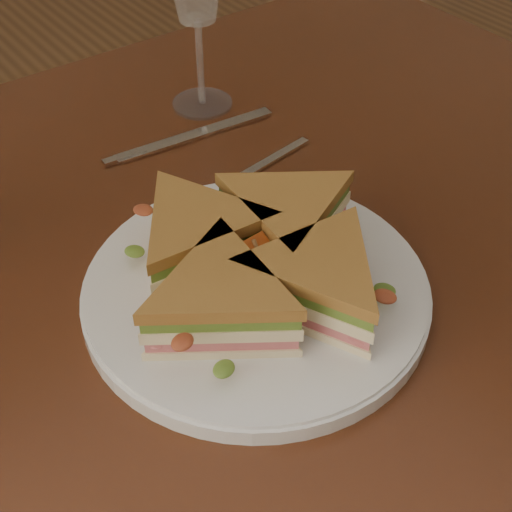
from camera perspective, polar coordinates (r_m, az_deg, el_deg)
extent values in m
cube|color=#34160B|center=(0.72, -5.44, 0.36)|extent=(1.20, 0.80, 0.04)
cylinder|color=black|center=(1.42, 6.69, 5.15)|extent=(0.06, 0.06, 0.71)
cylinder|color=white|center=(0.63, 0.00, -2.81)|extent=(0.31, 0.31, 0.02)
cube|color=silver|center=(0.79, 0.81, 7.41)|extent=(0.13, 0.03, 0.00)
ellipsoid|color=silver|center=(0.74, -4.37, 4.61)|extent=(0.05, 0.03, 0.01)
cube|color=silver|center=(0.84, -4.83, 9.60)|extent=(0.20, 0.03, 0.00)
cube|color=silver|center=(0.82, -10.47, 7.73)|extent=(0.05, 0.01, 0.00)
cylinder|color=white|center=(0.91, -4.31, 12.07)|extent=(0.07, 0.07, 0.00)
cylinder|color=white|center=(0.88, -4.50, 15.17)|extent=(0.01, 0.01, 0.11)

